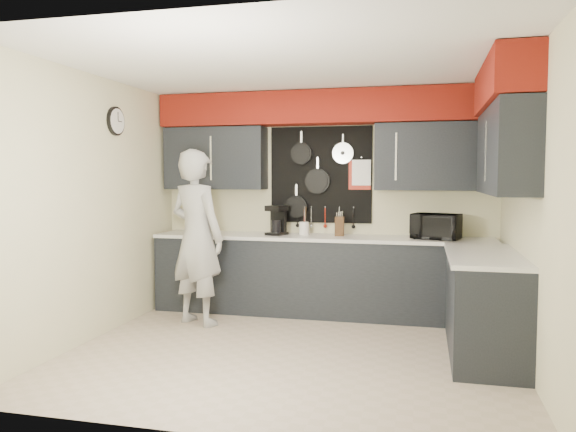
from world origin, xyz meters
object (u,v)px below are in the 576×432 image
(utensil_crock, at_px, (304,228))
(person, at_px, (197,237))
(knife_block, at_px, (339,226))
(microwave, at_px, (436,226))
(coffee_maker, at_px, (277,219))

(utensil_crock, bearing_deg, person, -141.53)
(knife_block, bearing_deg, microwave, -7.43)
(person, bearing_deg, coffee_maker, -112.14)
(microwave, height_order, coffee_maker, coffee_maker)
(microwave, relative_size, coffee_maker, 1.45)
(microwave, relative_size, utensil_crock, 3.31)
(microwave, distance_m, utensil_crock, 1.51)
(coffee_maker, xyz_separation_m, person, (-0.71, -0.74, -0.15))
(knife_block, relative_size, utensil_crock, 1.46)
(microwave, distance_m, coffee_maker, 1.81)
(microwave, distance_m, knife_block, 1.08)
(coffee_maker, bearing_deg, utensil_crock, 29.83)
(knife_block, distance_m, person, 1.64)
(utensil_crock, relative_size, coffee_maker, 0.44)
(utensil_crock, xyz_separation_m, person, (-1.02, -0.81, -0.05))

